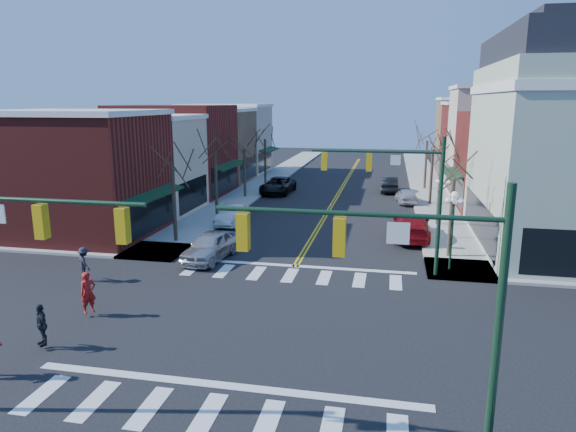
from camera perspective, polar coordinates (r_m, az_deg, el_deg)
The scene contains 33 objects.
ground at distance 21.25m, azimuth -3.09°, elevation -12.03°, with size 160.00×160.00×0.00m, color black.
sidewalk_left at distance 41.95m, azimuth -7.89°, elevation 0.42°, with size 3.50×70.00×0.15m, color #9E9B93.
sidewalk_right at distance 39.86m, azimuth 16.62°, elevation -0.64°, with size 3.50×70.00×0.15m, color #9E9B93.
bldg_left_brick_a at distance 36.96m, azimuth -22.33°, elevation 4.13°, with size 10.00×8.50×8.00m, color maroon.
bldg_left_stucco_a at distance 43.59m, azimuth -16.71°, elevation 5.37°, with size 10.00×7.00×7.50m, color beige.
bldg_left_brick_b at distance 50.70m, azimuth -12.52°, elevation 7.12°, with size 10.00×9.00×8.50m, color maroon.
bldg_left_tan at distance 58.34m, azimuth -9.23°, elevation 7.60°, with size 10.00×7.50×7.80m, color #947651.
bldg_left_stucco_b at distance 65.62m, azimuth -6.86°, elevation 8.39°, with size 10.00×8.00×8.20m, color beige.
bldg_right_brick_a at distance 45.94m, azimuth 24.75°, elevation 5.41°, with size 10.00×8.50×8.00m, color maroon.
bldg_right_stucco at distance 53.39m, azimuth 22.99°, elevation 7.50°, with size 10.00×7.00×10.00m, color beige.
bldg_right_brick_b at distance 60.80m, azimuth 21.56°, elevation 7.41°, with size 10.00×8.00×8.50m, color maroon.
bldg_right_tan at distance 68.65m, azimuth 20.44°, elevation 8.21°, with size 10.00×8.00×9.00m, color #947651.
traffic_mast_near_right at distance 12.04m, azimuth 13.88°, elevation -7.92°, with size 6.60×0.28×7.20m.
traffic_mast_far_right at distance 26.42m, azimuth 12.65°, elevation 3.29°, with size 6.60×0.28×7.20m.
lamppost_corner at distance 28.01m, azimuth 17.86°, elevation -0.14°, with size 0.36×0.36×4.33m.
lamppost_midblock at distance 34.36m, azimuth 16.71°, elevation 2.21°, with size 0.36×0.36×4.33m.
tree_left_a at distance 33.17m, azimuth -12.52°, elevation 1.06°, with size 0.24×0.24×4.76m, color #382B21.
tree_left_b at distance 40.46m, azimuth -7.99°, elevation 3.50°, with size 0.24×0.24×5.04m, color #382B21.
tree_left_c at distance 48.03m, azimuth -4.84°, elevation 4.71°, with size 0.24×0.24×4.55m, color #382B21.
tree_left_d at distance 55.68m, azimuth -2.55°, elevation 6.01°, with size 0.24×0.24×4.90m, color #382B21.
tree_right_a at distance 30.60m, azimuth 17.66°, elevation -0.33°, with size 0.24×0.24×4.62m, color #382B21.
tree_right_b at distance 38.36m, azimuth 16.46°, elevation 2.71°, with size 0.24×0.24×5.18m, color #382B21.
tree_right_c at distance 46.27m, azimuth 15.63°, elevation 4.16°, with size 0.24×0.24×4.83m, color #382B21.
tree_right_d at distance 54.18m, azimuth 15.05°, elevation 5.45°, with size 0.24×0.24×4.97m, color #382B21.
car_left_near at distance 29.58m, azimuth -8.67°, elevation -3.33°, with size 1.89×4.69×1.60m, color #AAAAAF.
car_left_mid at distance 37.88m, azimuth -6.27°, elevation 0.11°, with size 1.47×4.22×1.39m, color silver.
car_left_far at distance 50.39m, azimuth -1.13°, elevation 3.42°, with size 2.63×5.71×1.59m, color black.
car_right_near at distance 34.66m, azimuth 13.53°, elevation -1.11°, with size 2.34×5.76×1.67m, color maroon.
car_right_mid at distance 46.63m, azimuth 13.04°, elevation 2.19°, with size 1.59×3.94×1.34m, color silver.
car_right_far at distance 52.28m, azimuth 11.13°, elevation 3.49°, with size 1.63×4.67×1.54m, color black.
pedestrian_red_a at distance 23.25m, azimuth -21.33°, elevation -7.94°, with size 0.64×0.42×1.77m, color #B61713.
pedestrian_dark_a at distance 21.03m, azimuth -25.72°, elevation -10.82°, with size 0.92×0.38×1.57m, color black.
pedestrian_dark_b at distance 27.72m, azimuth -21.71°, elevation -4.87°, with size 1.03×0.59×1.60m, color black.
Camera 1 is at (4.89, -18.69, 8.86)m, focal length 32.00 mm.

